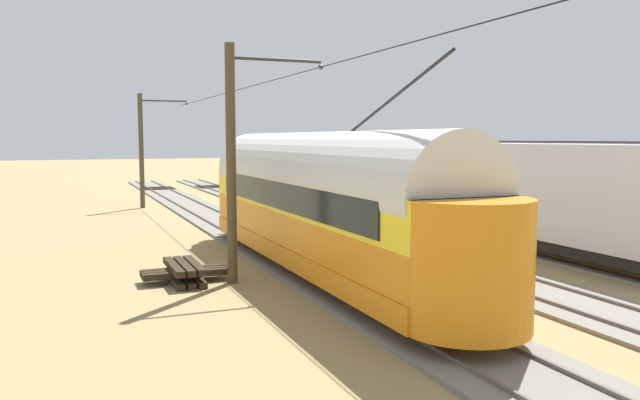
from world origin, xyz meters
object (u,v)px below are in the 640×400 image
object	(u,v)px
catenary_pole_mid_near	(234,159)
switch_stand	(391,199)
boxcar_adjacent	(520,190)
track_end_bumper	(311,212)
vintage_streetcar	(320,200)
spare_tie_stack	(184,272)
catenary_pole_foreground	(143,148)

from	to	relation	value
catenary_pole_mid_near	switch_stand	size ratio (longest dim) A/B	5.46
boxcar_adjacent	track_end_bumper	size ratio (longest dim) A/B	7.94
vintage_streetcar	switch_stand	bearing A→B (deg)	-125.97
catenary_pole_mid_near	spare_tie_stack	xyz separation A→B (m)	(1.34, -0.69, -3.27)
spare_tie_stack	vintage_streetcar	bearing A→B (deg)	171.22
boxcar_adjacent	catenary_pole_foreground	size ratio (longest dim) A/B	2.12
switch_stand	spare_tie_stack	bearing A→B (deg)	43.45
catenary_pole_foreground	switch_stand	xyz separation A→B (m)	(-12.81, 7.02, -2.83)
vintage_streetcar	switch_stand	size ratio (longest dim) A/B	14.03
vintage_streetcar	track_end_bumper	xyz separation A→B (m)	(-4.46, -11.90, -1.86)
vintage_streetcar	catenary_pole_mid_near	world-z (taller)	catenary_pole_mid_near
track_end_bumper	catenary_pole_mid_near	bearing A→B (deg)	59.35
catenary_pole_foreground	boxcar_adjacent	bearing A→B (deg)	120.83
boxcar_adjacent	catenary_pole_mid_near	xyz separation A→B (m)	(11.55, 1.74, 1.37)
catenary_pole_mid_near	spare_tie_stack	world-z (taller)	catenary_pole_mid_near
catenary_pole_mid_near	switch_stand	distance (m)	19.24
switch_stand	track_end_bumper	bearing A→B (deg)	20.25
vintage_streetcar	catenary_pole_foreground	xyz separation A→B (m)	(2.64, -21.03, 1.28)
boxcar_adjacent	catenary_pole_foreground	bearing A→B (deg)	-59.17
boxcar_adjacent	vintage_streetcar	bearing A→B (deg)	10.60
track_end_bumper	boxcar_adjacent	bearing A→B (deg)	113.53
vintage_streetcar	catenary_pole_mid_near	distance (m)	2.93
vintage_streetcar	catenary_pole_mid_near	size ratio (longest dim) A/B	2.57
switch_stand	spare_tie_stack	size ratio (longest dim) A/B	0.51
switch_stand	vintage_streetcar	bearing A→B (deg)	54.03
catenary_pole_foreground	switch_stand	size ratio (longest dim) A/B	5.46
vintage_streetcar	boxcar_adjacent	bearing A→B (deg)	-169.40
vintage_streetcar	catenary_pole_foreground	size ratio (longest dim) A/B	2.57
vintage_streetcar	track_end_bumper	world-z (taller)	vintage_streetcar
catenary_pole_mid_near	catenary_pole_foreground	bearing A→B (deg)	-90.00
switch_stand	boxcar_adjacent	bearing A→B (deg)	84.21
spare_tie_stack	catenary_pole_foreground	bearing A→B (deg)	-93.74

